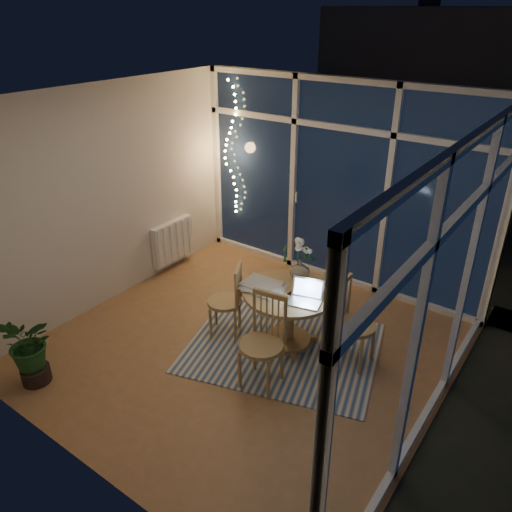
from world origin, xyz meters
name	(u,v)px	position (x,y,z in m)	size (l,w,h in m)	color
floor	(246,347)	(0.00, 0.00, 0.00)	(4.00, 4.00, 0.00)	olive
ceiling	(243,101)	(0.00, 0.00, 2.60)	(4.00, 4.00, 0.00)	white
wall_back	(340,185)	(0.00, 2.00, 1.30)	(4.00, 0.04, 2.60)	silver
wall_front	(68,339)	(0.00, -2.00, 1.30)	(4.00, 0.04, 2.60)	silver
wall_left	(109,197)	(-2.00, 0.00, 1.30)	(0.04, 4.00, 2.60)	silver
wall_right	(455,303)	(2.00, 0.00, 1.30)	(0.04, 4.00, 2.60)	silver
window_wall_back	(339,186)	(0.00, 1.96, 1.30)	(4.00, 0.10, 2.60)	white
window_wall_right	(449,302)	(1.96, 0.00, 1.30)	(0.10, 4.00, 2.60)	white
radiator	(173,241)	(-1.94, 0.90, 0.40)	(0.10, 0.70, 0.58)	white
fairy_lights	(231,149)	(-1.65, 1.88, 1.52)	(0.24, 0.10, 1.85)	#FFCA66
garden_patio	(438,219)	(0.50, 5.00, -0.06)	(12.00, 6.00, 0.10)	black
garden_fence	(428,155)	(0.00, 5.50, 0.90)	(11.00, 0.08, 1.80)	#331A12
neighbour_roof	(500,65)	(0.30, 8.50, 2.20)	(7.00, 3.00, 2.20)	#353840
garden_shrubs	(332,203)	(-0.80, 3.40, 0.45)	(0.90, 0.90, 0.90)	black
rug	(283,347)	(0.33, 0.23, 0.01)	(2.00, 1.60, 0.01)	beige
dining_table	(289,318)	(0.33, 0.33, 0.33)	(0.98, 0.98, 0.66)	#9B7746
chair_left	(225,300)	(-0.35, 0.08, 0.44)	(0.40, 0.40, 0.87)	#9B7746
chair_right	(356,324)	(1.04, 0.46, 0.47)	(0.43, 0.43, 0.94)	#9B7746
chair_front	(261,343)	(0.47, -0.38, 0.48)	(0.45, 0.45, 0.97)	#9B7746
laptop	(305,293)	(0.57, 0.22, 0.78)	(0.32, 0.28, 0.24)	silver
flower_vase	(300,270)	(0.27, 0.62, 0.77)	(0.20, 0.20, 0.21)	white
bowl	(326,289)	(0.63, 0.56, 0.68)	(0.15, 0.15, 0.04)	white
newspapers	(263,286)	(0.05, 0.23, 0.68)	(0.40, 0.31, 0.02)	beige
phone	(293,295)	(0.40, 0.28, 0.67)	(0.11, 0.06, 0.01)	black
potted_plant	(30,350)	(-1.35, -1.64, 0.38)	(0.54, 0.47, 0.76)	#18451B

